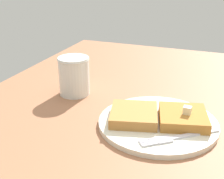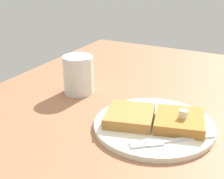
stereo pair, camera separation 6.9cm
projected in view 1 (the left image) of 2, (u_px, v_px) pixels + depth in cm
name	position (u px, v px, depth cm)	size (l,w,h in cm)	color
table_surface	(195.00, 121.00, 67.78)	(104.52, 104.52, 2.88)	#9B6344
plate	(158.00, 123.00, 63.07)	(24.02, 24.02, 1.06)	silver
toast_slice_left	(183.00, 117.00, 61.99)	(9.28, 9.75, 2.07)	#B1732F
toast_slice_middle	(134.00, 115.00, 62.98)	(9.28, 9.75, 2.07)	#B27739
butter_pat_primary	(187.00, 110.00, 60.84)	(1.56, 1.40, 1.56)	beige
fork	(176.00, 138.00, 56.61)	(13.36, 11.15, 0.36)	silver
syrup_jar	(74.00, 78.00, 76.41)	(7.67, 7.67, 9.45)	#381B05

